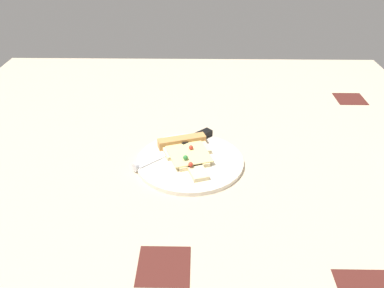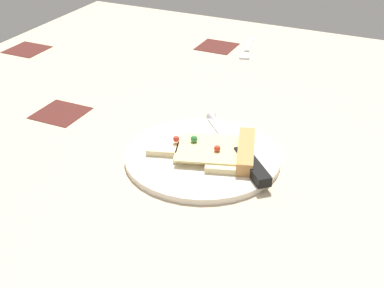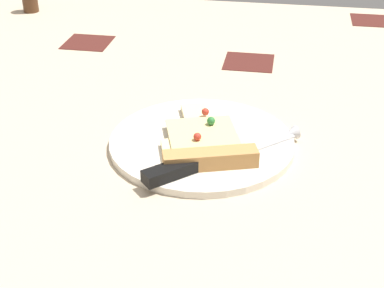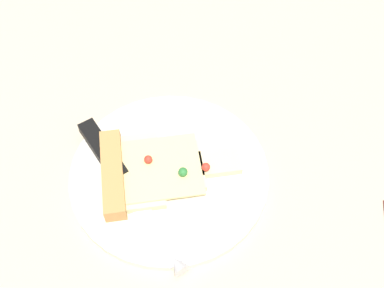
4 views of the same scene
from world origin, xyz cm
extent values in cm
cube|color=#C6B293|center=(0.00, 0.00, -1.50)|extent=(144.79, 144.79, 3.00)
cylinder|color=silver|center=(-0.96, 2.62, 0.52)|extent=(25.41, 25.41, 1.04)
cube|color=beige|center=(0.27, -1.18, 1.54)|extent=(12.31, 9.10, 1.00)
cube|color=beige|center=(-1.43, 4.05, 1.54)|extent=(8.58, 7.55, 1.00)
cube|color=beige|center=(-2.97, 8.81, 1.54)|extent=(5.03, 6.06, 1.00)
cube|color=#EDD88C|center=(-0.66, 1.67, 2.19)|extent=(11.83, 12.35, 0.30)
cube|color=tan|center=(1.19, -4.04, 2.14)|extent=(12.22, 6.17, 2.20)
sphere|color=red|center=(-1.14, -0.06, 2.87)|extent=(1.06, 1.06, 1.06)
sphere|color=red|center=(-1.21, 7.27, 2.87)|extent=(1.07, 1.07, 1.07)
sphere|color=#2D7A38|center=(0.29, 4.61, 2.92)|extent=(1.17, 1.17, 1.17)
cube|color=silver|center=(6.59, 1.82, 1.19)|extent=(10.17, 9.61, 0.30)
cone|color=silver|center=(10.99, 5.89, 1.19)|extent=(2.83, 2.83, 2.00)
cube|color=black|center=(-2.22, -6.33, 1.84)|extent=(8.84, 8.40, 1.60)
camera|label=1|loc=(-2.79, 81.00, 52.60)|focal=37.09mm
camera|label=2|loc=(-69.80, -27.84, 46.52)|focal=50.44mm
camera|label=3|loc=(9.35, -63.95, 39.64)|focal=52.93mm
camera|label=4|loc=(29.47, 10.57, 51.55)|focal=43.63mm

